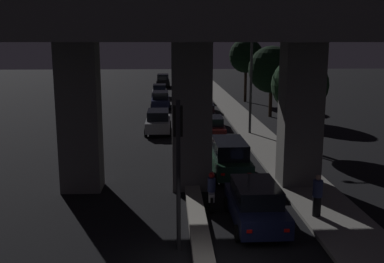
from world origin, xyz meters
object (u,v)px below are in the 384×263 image
(motorcycle_black_filtering_mid, at_px, (202,153))
(car_dark_blue_second_oncoming, at_px, (161,99))
(car_black_fourth_oncoming, at_px, (163,80))
(pedestrian_on_sidewalk, at_px, (317,196))
(car_dark_red_third, at_px, (210,127))
(car_grey_fourth, at_px, (203,113))
(car_grey_sixth, at_px, (196,94))
(traffic_light_left_of_median, at_px, (178,149))
(motorcycle_white_filtering_near, at_px, (211,193))
(car_dark_blue_lead, at_px, (255,203))
(car_silver_lead_oncoming, at_px, (158,121))
(car_silver_third_oncoming, at_px, (160,91))
(street_lamp, at_px, (245,73))
(car_white_fifth, at_px, (197,98))
(car_dark_green_second, at_px, (230,157))

(motorcycle_black_filtering_mid, bearing_deg, car_dark_blue_second_oncoming, 4.90)
(car_black_fourth_oncoming, height_order, pedestrian_on_sidewalk, car_black_fourth_oncoming)
(car_dark_red_third, distance_m, car_black_fourth_oncoming, 37.08)
(car_grey_fourth, xyz_separation_m, car_grey_sixth, (0.26, 14.27, -0.00))
(car_grey_fourth, relative_size, car_grey_sixth, 1.06)
(car_grey_sixth, bearing_deg, car_black_fourth_oncoming, 11.45)
(traffic_light_left_of_median, bearing_deg, car_black_fourth_oncoming, 91.26)
(car_grey_sixth, xyz_separation_m, motorcycle_white_filtering_near, (-1.38, -33.18, -0.23))
(car_dark_blue_second_oncoming, bearing_deg, car_dark_blue_lead, 6.79)
(car_silver_lead_oncoming, xyz_separation_m, motorcycle_white_filtering_near, (2.50, -15.50, -0.24))
(motorcycle_white_filtering_near, height_order, pedestrian_on_sidewalk, pedestrian_on_sidewalk)
(car_silver_third_oncoming, bearing_deg, car_dark_blue_second_oncoming, 0.84)
(car_dark_blue_second_oncoming, bearing_deg, car_grey_fourth, 20.41)
(street_lamp, bearing_deg, car_white_fifth, 101.19)
(motorcycle_white_filtering_near, height_order, motorcycle_black_filtering_mid, motorcycle_white_filtering_near)
(traffic_light_left_of_median, distance_m, car_dark_blue_lead, 4.18)
(car_white_fifth, xyz_separation_m, car_silver_third_oncoming, (-3.96, 9.18, -0.18))
(car_dark_red_third, height_order, motorcycle_white_filtering_near, car_dark_red_third)
(car_grey_fourth, bearing_deg, car_white_fifth, 1.64)
(street_lamp, height_order, car_dark_green_second, street_lamp)
(car_grey_fourth, bearing_deg, traffic_light_left_of_median, 175.32)
(car_dark_blue_lead, distance_m, car_silver_third_oncoming, 38.74)
(car_dark_red_third, distance_m, car_grey_sixth, 20.12)
(car_white_fifth, relative_size, car_grey_sixth, 0.94)
(traffic_light_left_of_median, height_order, car_white_fifth, traffic_light_left_of_median)
(traffic_light_left_of_median, height_order, motorcycle_white_filtering_near, traffic_light_left_of_median)
(street_lamp, xyz_separation_m, car_dark_blue_lead, (-2.28, -16.21, -3.61))
(traffic_light_left_of_median, xyz_separation_m, car_dark_blue_second_oncoming, (-1.15, 31.98, -2.47))
(car_dark_green_second, height_order, motorcycle_black_filtering_mid, car_dark_green_second)
(car_white_fifth, height_order, car_dark_blue_second_oncoming, car_white_fifth)
(car_grey_fourth, bearing_deg, car_dark_green_second, -177.51)
(car_silver_lead_oncoming, bearing_deg, street_lamp, 80.07)
(car_dark_red_third, height_order, car_grey_sixth, car_grey_sixth)
(car_white_fifth, bearing_deg, motorcycle_black_filtering_mid, 174.52)
(motorcycle_black_filtering_mid, bearing_deg, car_black_fourth_oncoming, 1.44)
(car_dark_blue_second_oncoming, bearing_deg, car_silver_third_oncoming, -178.87)
(car_dark_red_third, distance_m, motorcycle_white_filtering_near, 13.11)
(car_dark_red_third, bearing_deg, car_silver_lead_oncoming, 58.22)
(car_dark_green_second, xyz_separation_m, car_dark_blue_second_oncoming, (-3.87, 24.01, -0.09))
(car_silver_third_oncoming, distance_m, motorcycle_white_filtering_near, 36.79)
(car_dark_green_second, height_order, pedestrian_on_sidewalk, car_dark_green_second)
(car_dark_blue_lead, relative_size, car_silver_third_oncoming, 1.02)
(street_lamp, relative_size, car_dark_blue_second_oncoming, 1.52)
(car_silver_third_oncoming, relative_size, car_black_fourth_oncoming, 0.97)
(street_lamp, xyz_separation_m, car_white_fifth, (-2.59, 13.12, -3.40))
(car_black_fourth_oncoming, bearing_deg, street_lamp, 9.78)
(car_grey_fourth, distance_m, pedestrian_on_sidewalk, 20.53)
(car_white_fifth, height_order, car_grey_sixth, car_white_fifth)
(car_silver_lead_oncoming, distance_m, car_silver_third_oncoming, 21.18)
(car_grey_sixth, distance_m, car_silver_third_oncoming, 5.48)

